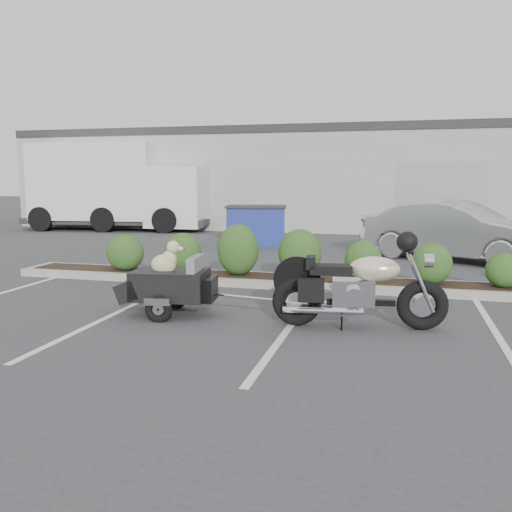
% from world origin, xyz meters
% --- Properties ---
extents(ground, '(90.00, 90.00, 0.00)m').
position_xyz_m(ground, '(0.00, 0.00, 0.00)').
color(ground, '#38383A').
rests_on(ground, ground).
extents(planter_kerb, '(12.00, 1.00, 0.15)m').
position_xyz_m(planter_kerb, '(1.00, 2.20, 0.07)').
color(planter_kerb, '#9E9E93').
rests_on(planter_kerb, ground).
extents(building, '(26.00, 10.00, 4.00)m').
position_xyz_m(building, '(0.00, 17.00, 2.00)').
color(building, '#9EA099').
rests_on(building, ground).
extents(motorcycle, '(2.38, 0.89, 1.37)m').
position_xyz_m(motorcycle, '(2.11, -0.50, 0.55)').
color(motorcycle, black).
rests_on(motorcycle, ground).
extents(pet_trailer, '(1.92, 1.08, 1.13)m').
position_xyz_m(pet_trailer, '(-0.68, -0.48, 0.48)').
color(pet_trailer, black).
rests_on(pet_trailer, ground).
extents(sedan, '(4.75, 3.39, 1.49)m').
position_xyz_m(sedan, '(3.99, 6.31, 0.74)').
color(sedan, '#B3B4BB').
rests_on(sedan, ground).
extents(dumpster, '(2.05, 1.60, 1.20)m').
position_xyz_m(dumpster, '(-1.62, 8.22, 0.61)').
color(dumpster, navy).
rests_on(dumpster, ground).
extents(delivery_truck, '(7.57, 3.25, 3.36)m').
position_xyz_m(delivery_truck, '(-8.17, 11.67, 1.61)').
color(delivery_truck, silver).
rests_on(delivery_truck, ground).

